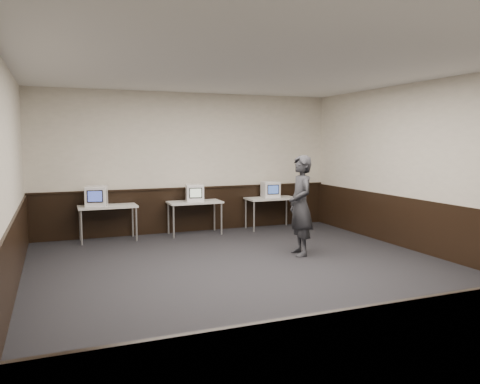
% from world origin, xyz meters
% --- Properties ---
extents(floor, '(8.00, 8.00, 0.00)m').
position_xyz_m(floor, '(0.00, 0.00, 0.00)').
color(floor, black).
rests_on(floor, ground).
extents(ceiling, '(8.00, 8.00, 0.00)m').
position_xyz_m(ceiling, '(0.00, 0.00, 3.20)').
color(ceiling, white).
rests_on(ceiling, back_wall).
extents(back_wall, '(7.00, 0.00, 7.00)m').
position_xyz_m(back_wall, '(0.00, 4.00, 1.60)').
color(back_wall, beige).
rests_on(back_wall, ground).
extents(left_wall, '(0.00, 8.00, 8.00)m').
position_xyz_m(left_wall, '(-3.50, 0.00, 1.60)').
color(left_wall, beige).
rests_on(left_wall, ground).
extents(right_wall, '(0.00, 8.00, 8.00)m').
position_xyz_m(right_wall, '(3.50, 0.00, 1.60)').
color(right_wall, beige).
rests_on(right_wall, ground).
extents(wainscot_back, '(6.98, 0.04, 1.00)m').
position_xyz_m(wainscot_back, '(0.00, 3.98, 0.50)').
color(wainscot_back, black).
rests_on(wainscot_back, back_wall).
extents(wainscot_front, '(6.98, 0.04, 1.00)m').
position_xyz_m(wainscot_front, '(0.00, -3.98, 0.50)').
color(wainscot_front, black).
rests_on(wainscot_front, front_wall).
extents(wainscot_left, '(0.04, 7.98, 1.00)m').
position_xyz_m(wainscot_left, '(-3.48, 0.00, 0.50)').
color(wainscot_left, black).
rests_on(wainscot_left, left_wall).
extents(wainscot_right, '(0.04, 7.98, 1.00)m').
position_xyz_m(wainscot_right, '(3.48, 0.00, 0.50)').
color(wainscot_right, black).
rests_on(wainscot_right, right_wall).
extents(wainscot_rail, '(6.98, 0.06, 0.04)m').
position_xyz_m(wainscot_rail, '(0.00, 3.96, 1.02)').
color(wainscot_rail, black).
rests_on(wainscot_rail, wainscot_back).
extents(desk_left, '(1.20, 0.60, 0.75)m').
position_xyz_m(desk_left, '(-1.90, 3.60, 0.68)').
color(desk_left, beige).
rests_on(desk_left, ground).
extents(desk_center, '(1.20, 0.60, 0.75)m').
position_xyz_m(desk_center, '(0.00, 3.60, 0.68)').
color(desk_center, beige).
rests_on(desk_center, ground).
extents(desk_right, '(1.20, 0.60, 0.75)m').
position_xyz_m(desk_right, '(1.90, 3.60, 0.68)').
color(desk_right, beige).
rests_on(desk_right, ground).
extents(emac_left, '(0.50, 0.52, 0.42)m').
position_xyz_m(emac_left, '(-2.12, 3.58, 0.96)').
color(emac_left, white).
rests_on(emac_left, desk_left).
extents(emac_center, '(0.44, 0.46, 0.38)m').
position_xyz_m(emac_center, '(0.00, 3.61, 0.94)').
color(emac_center, white).
rests_on(emac_center, desk_center).
extents(emac_right, '(0.43, 0.45, 0.38)m').
position_xyz_m(emac_right, '(1.90, 3.63, 0.94)').
color(emac_right, white).
rests_on(emac_right, desk_right).
extents(person, '(0.53, 0.73, 1.84)m').
position_xyz_m(person, '(1.27, 1.01, 0.92)').
color(person, '#26272B').
rests_on(person, ground).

